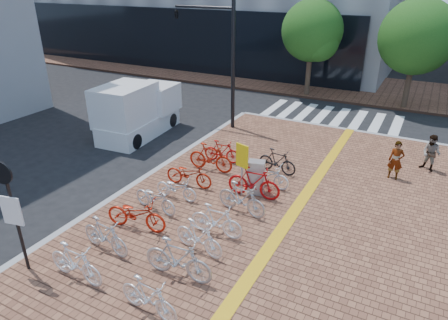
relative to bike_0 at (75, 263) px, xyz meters
The scene contains 28 objects.
ground 3.26m from the bike_0, 53.78° to the left, with size 120.00×120.00×0.00m, color black.
kerb_north 15.38m from the bike_0, 71.47° to the left, with size 14.00×0.25×0.15m, color gray.
far_sidewalk 23.65m from the bike_0, 85.43° to the left, with size 70.00×8.00×0.15m, color brown.
crosswalk 16.75m from the bike_0, 81.82° to the left, with size 7.50×4.00×0.01m.
street_trees 21.46m from the bike_0, 70.93° to the left, with size 16.20×4.60×6.35m.
bike_0 is the anchor object (origin of this frame).
bike_1 1.26m from the bike_0, 97.66° to the left, with size 0.49×1.73×1.04m, color silver.
bike_2 2.54m from the bike_0, 92.57° to the left, with size 0.69×1.98×1.04m, color red.
bike_3 3.67m from the bike_0, 93.72° to the left, with size 0.61×1.76×0.92m, color silver.
bike_4 4.63m from the bike_0, 90.73° to the left, with size 0.56×1.61×0.85m, color white.
bike_5 5.65m from the bike_0, 91.85° to the left, with size 0.64×1.85×0.97m, color #A51E0B.
bike_6 7.15m from the bike_0, 90.90° to the left, with size 0.53×1.89×1.14m, color #AD1F0C.
bike_7 8.08m from the bike_0, 90.65° to the left, with size 0.44×1.57×0.94m, color #B40F0C.
bike_8 2.35m from the bike_0, ahead, with size 0.46×1.64×0.99m, color silver.
bike_9 2.60m from the bike_0, 29.46° to the left, with size 0.54×1.93×1.16m, color #ABAAAF.
bike_10 3.26m from the bike_0, 48.22° to the left, with size 0.47×1.65×0.99m, color white.
bike_11 4.04m from the bike_0, 56.74° to the left, with size 0.48×1.69×1.02m, color white.
bike_12 5.38m from the bike_0, 64.09° to the left, with size 0.51×1.81×1.08m, color #A9A9AD.
bike_13 6.41m from the bike_0, 69.21° to the left, with size 0.54×1.92×1.15m, color #B10C0E.
bike_14 7.37m from the bike_0, 71.22° to the left, with size 0.62×1.78×0.93m, color white.
bike_15 8.53m from the bike_0, 74.29° to the left, with size 0.46×1.62×0.97m, color black.
pedestrian_a 11.78m from the bike_0, 56.66° to the left, with size 0.55×0.36×1.51m, color gray.
pedestrian_b 13.57m from the bike_0, 55.81° to the left, with size 0.73×0.57×1.49m, color #454958.
utility_box 6.67m from the bike_0, 70.41° to the left, with size 0.58×0.42×1.26m, color #AFAFB4.
yellow_sign 6.25m from the bike_0, 72.84° to the left, with size 0.52×0.21×1.95m.
notice_sign 2.13m from the bike_0, 166.79° to the right, with size 0.58×0.19×3.18m.
traffic_light_pole 13.08m from the bike_0, 104.31° to the left, with size 3.42×1.32×6.37m.
box_truck 10.75m from the bike_0, 120.41° to the left, with size 2.34×4.75×2.67m.
Camera 1 is at (5.21, -7.96, 7.26)m, focal length 32.00 mm.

